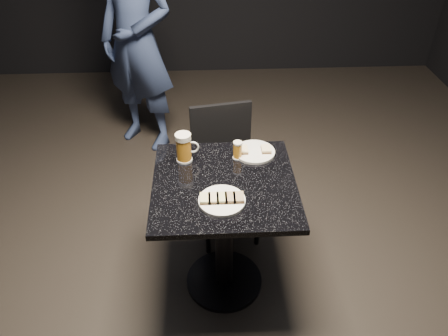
% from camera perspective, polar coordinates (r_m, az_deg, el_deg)
% --- Properties ---
extents(floor, '(6.00, 6.00, 0.00)m').
position_cam_1_polar(floor, '(2.66, 0.02, -14.59)').
color(floor, black).
rests_on(floor, ground).
extents(plate_large, '(0.22, 0.22, 0.01)m').
position_cam_1_polar(plate_large, '(2.01, -0.28, -4.28)').
color(plate_large, white).
rests_on(plate_large, table).
extents(plate_small, '(0.22, 0.22, 0.01)m').
position_cam_1_polar(plate_small, '(2.33, 4.00, 2.11)').
color(plate_small, silver).
rests_on(plate_small, table).
extents(patron, '(0.77, 0.69, 1.76)m').
position_cam_1_polar(patron, '(3.48, -11.31, 15.95)').
color(patron, navy).
rests_on(patron, floor).
extents(table, '(0.70, 0.70, 0.75)m').
position_cam_1_polar(table, '(2.28, 0.03, -6.59)').
color(table, black).
rests_on(table, floor).
extents(beer_mug, '(0.12, 0.08, 0.16)m').
position_cam_1_polar(beer_mug, '(2.24, -5.23, 2.70)').
color(beer_mug, silver).
rests_on(beer_mug, table).
extents(beer_tumbler, '(0.05, 0.05, 0.10)m').
position_cam_1_polar(beer_tumbler, '(2.26, 1.79, 2.35)').
color(beer_tumbler, white).
rests_on(beer_tumbler, table).
extents(chair, '(0.43, 0.43, 0.86)m').
position_cam_1_polar(chair, '(2.67, 0.13, 0.42)').
color(chair, black).
rests_on(chair, floor).
extents(canapes_on_plate_large, '(0.20, 0.07, 0.02)m').
position_cam_1_polar(canapes_on_plate_large, '(2.00, -0.28, -3.93)').
color(canapes_on_plate_large, '#4C3521').
rests_on(canapes_on_plate_large, plate_large).
extents(canapes_on_plate_small, '(0.17, 0.07, 0.02)m').
position_cam_1_polar(canapes_on_plate_small, '(2.32, 4.02, 2.44)').
color(canapes_on_plate_small, '#4C3521').
rests_on(canapes_on_plate_small, plate_small).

